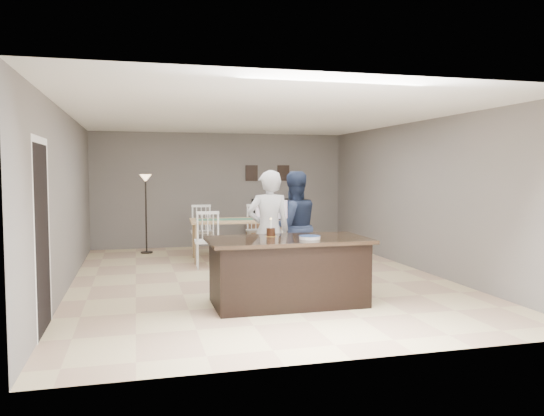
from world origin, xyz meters
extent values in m
plane|color=beige|center=(0.00, 0.00, 0.00)|extent=(8.00, 8.00, 0.00)
plane|color=slate|center=(0.00, 4.00, 1.35)|extent=(6.00, 0.00, 6.00)
plane|color=slate|center=(0.00, -4.00, 1.35)|extent=(6.00, 0.00, 6.00)
plane|color=slate|center=(-3.00, 0.00, 1.35)|extent=(0.00, 8.00, 8.00)
plane|color=slate|center=(3.00, 0.00, 1.35)|extent=(0.00, 8.00, 8.00)
plane|color=white|center=(0.00, 0.00, 2.70)|extent=(8.00, 8.00, 0.00)
cube|color=black|center=(0.00, -1.80, 0.42)|extent=(2.00, 1.00, 0.85)
cube|color=black|center=(0.00, -1.80, 0.88)|extent=(2.15, 1.10, 0.05)
cube|color=brown|center=(1.20, 3.77, 0.30)|extent=(1.20, 0.40, 0.60)
imported|color=black|center=(1.20, 3.84, 0.86)|extent=(0.91, 0.12, 0.53)
plane|color=orange|center=(1.20, 3.76, 0.87)|extent=(0.78, 0.00, 0.78)
cube|color=black|center=(0.75, 3.98, 1.75)|extent=(0.30, 0.02, 0.38)
cube|color=black|center=(1.55, 3.98, 1.75)|extent=(0.30, 0.02, 0.38)
plane|color=black|center=(-2.99, -2.30, 1.05)|extent=(0.00, 2.10, 2.10)
plane|color=white|center=(-2.99, -2.30, 2.14)|extent=(0.00, 1.02, 1.02)
imported|color=#B7B7BC|center=(-0.05, -0.92, 0.91)|extent=(0.66, 0.44, 1.81)
imported|color=#1C263E|center=(0.48, -0.45, 0.90)|extent=(0.95, 0.78, 1.80)
cylinder|color=gold|center=(-0.18, -1.55, 0.90)|extent=(0.16, 0.16, 0.00)
cylinder|color=black|center=(-0.18, -1.55, 0.96)|extent=(0.12, 0.12, 0.11)
cylinder|color=white|center=(-0.18, -1.55, 1.07)|extent=(0.02, 0.02, 0.12)
sphere|color=#FFBF4C|center=(-0.18, -1.55, 1.14)|extent=(0.02, 0.02, 0.02)
cylinder|color=white|center=(0.25, -1.97, 0.91)|extent=(0.28, 0.28, 0.01)
cylinder|color=white|center=(0.25, -1.97, 0.92)|extent=(0.28, 0.28, 0.01)
cylinder|color=white|center=(0.25, -1.97, 0.93)|extent=(0.28, 0.28, 0.01)
cylinder|color=#2F4D90|center=(0.25, -1.97, 0.94)|extent=(0.29, 0.29, 0.00)
cube|color=tan|center=(-0.06, 1.92, 0.80)|extent=(1.81, 1.09, 0.04)
cylinder|color=tan|center=(-0.87, 1.56, 0.39)|extent=(0.07, 0.07, 0.78)
cylinder|color=tan|center=(0.75, 2.28, 0.39)|extent=(0.07, 0.07, 0.78)
cube|color=#3E6F54|center=(-0.06, 1.92, 0.83)|extent=(1.55, 0.47, 0.01)
cube|color=white|center=(-0.70, 1.19, 0.49)|extent=(0.48, 0.46, 0.04)
cylinder|color=white|center=(-0.90, 1.02, 0.24)|extent=(0.04, 0.04, 0.47)
cylinder|color=white|center=(-0.51, 1.35, 0.24)|extent=(0.04, 0.04, 0.47)
cube|color=white|center=(-0.71, 0.99, 1.04)|extent=(0.42, 0.06, 0.05)
cube|color=white|center=(0.50, 1.12, 0.49)|extent=(0.48, 0.46, 0.04)
cylinder|color=white|center=(0.31, 0.95, 0.24)|extent=(0.04, 0.04, 0.47)
cylinder|color=white|center=(0.70, 1.28, 0.24)|extent=(0.04, 0.04, 0.47)
cube|color=white|center=(0.49, 0.92, 1.04)|extent=(0.42, 0.06, 0.05)
cube|color=white|center=(-0.61, 2.72, 0.49)|extent=(0.48, 0.46, 0.04)
cylinder|color=white|center=(-0.42, 2.88, 0.24)|extent=(0.04, 0.04, 0.47)
cylinder|color=white|center=(-0.81, 2.55, 0.24)|extent=(0.04, 0.04, 0.47)
cube|color=white|center=(-0.60, 2.91, 1.04)|extent=(0.42, 0.06, 0.05)
cube|color=white|center=(0.59, 2.65, 0.49)|extent=(0.48, 0.46, 0.04)
cylinder|color=white|center=(0.79, 2.81, 0.24)|extent=(0.04, 0.04, 0.47)
cylinder|color=white|center=(0.39, 2.48, 0.24)|extent=(0.04, 0.04, 0.47)
cube|color=white|center=(0.60, 2.85, 1.04)|extent=(0.42, 0.06, 0.05)
cylinder|color=black|center=(-1.77, 3.28, 0.01)|extent=(0.26, 0.26, 0.03)
cylinder|color=black|center=(-1.77, 3.28, 0.81)|extent=(0.03, 0.03, 1.59)
cone|color=#EFBF83|center=(-1.77, 3.28, 1.65)|extent=(0.26, 0.26, 0.17)
camera|label=1|loc=(-1.97, -8.59, 1.80)|focal=35.00mm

